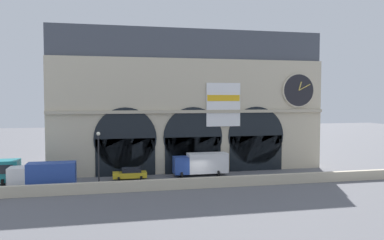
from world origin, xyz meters
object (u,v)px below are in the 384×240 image
(box_truck_center, at_px, (201,163))
(street_lamp_quayside, at_px, (99,153))
(car_midwest, at_px, (130,174))
(box_truck_west, at_px, (44,175))

(box_truck_center, bearing_deg, street_lamp_quayside, -154.98)
(box_truck_center, relative_size, street_lamp_quayside, 1.09)
(car_midwest, xyz_separation_m, box_truck_center, (9.77, 0.55, 0.90))
(box_truck_west, distance_m, street_lamp_quayside, 7.43)
(box_truck_west, bearing_deg, street_lamp_quayside, -22.01)
(box_truck_center, bearing_deg, box_truck_west, -169.35)
(box_truck_west, xyz_separation_m, car_midwest, (10.26, 3.21, -0.90))
(box_truck_west, distance_m, car_midwest, 10.79)
(box_truck_west, xyz_separation_m, box_truck_center, (20.03, 3.77, 0.00))
(box_truck_west, distance_m, box_truck_center, 20.38)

